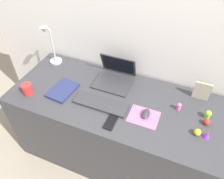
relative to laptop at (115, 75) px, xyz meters
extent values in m
plane|color=gray|center=(0.10, -0.20, -0.79)|extent=(6.00, 6.00, 0.00)
cube|color=silver|center=(0.10, 0.18, 0.00)|extent=(2.88, 0.05, 1.59)
cube|color=#38383D|center=(0.10, -0.20, -0.42)|extent=(1.68, 0.70, 0.74)
cube|color=#333338|center=(0.00, -0.06, -0.05)|extent=(0.30, 0.21, 0.01)
cube|color=#333338|center=(0.00, 0.08, 0.06)|extent=(0.30, 0.08, 0.19)
cube|color=black|center=(0.00, 0.07, 0.06)|extent=(0.27, 0.06, 0.17)
cube|color=#333338|center=(0.01, -0.30, -0.04)|extent=(0.41, 0.13, 0.02)
cube|color=pink|center=(0.34, -0.29, -0.05)|extent=(0.21, 0.17, 0.00)
ellipsoid|color=#333338|center=(0.35, -0.28, -0.03)|extent=(0.06, 0.10, 0.03)
cube|color=black|center=(0.14, -0.43, -0.05)|extent=(0.07, 0.13, 0.01)
cylinder|color=#B7B7BC|center=(-0.60, 0.04, -0.04)|extent=(0.11, 0.11, 0.02)
cylinder|color=#B7B7BC|center=(-0.60, 0.04, 0.13)|extent=(0.01, 0.01, 0.32)
cylinder|color=#B7B7BC|center=(-0.60, 0.00, 0.29)|extent=(0.01, 0.09, 0.07)
cone|color=#B7B7BC|center=(-0.60, -0.03, 0.30)|extent=(0.06, 0.06, 0.05)
cube|color=navy|center=(-0.33, -0.28, -0.04)|extent=(0.19, 0.25, 0.02)
cube|color=#B2A58C|center=(0.68, 0.05, 0.02)|extent=(0.12, 0.02, 0.15)
cylinder|color=red|center=(-0.57, -0.40, -0.01)|extent=(0.08, 0.08, 0.09)
ellipsoid|color=yellow|center=(0.70, -0.30, -0.03)|extent=(0.05, 0.05, 0.05)
cylinder|color=pink|center=(0.55, -0.13, -0.04)|extent=(0.03, 0.03, 0.03)
sphere|color=pink|center=(0.55, -0.13, -0.01)|extent=(0.03, 0.03, 0.03)
cone|color=purple|center=(0.76, -0.30, -0.03)|extent=(0.05, 0.05, 0.05)
cylinder|color=#8CDB33|center=(0.75, -0.13, -0.04)|extent=(0.03, 0.03, 0.03)
sphere|color=#8CDB33|center=(0.75, -0.13, -0.01)|extent=(0.04, 0.04, 0.04)
ellipsoid|color=red|center=(0.75, -0.19, -0.03)|extent=(0.04, 0.04, 0.05)
camera|label=1|loc=(0.50, -1.28, 1.12)|focal=34.56mm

